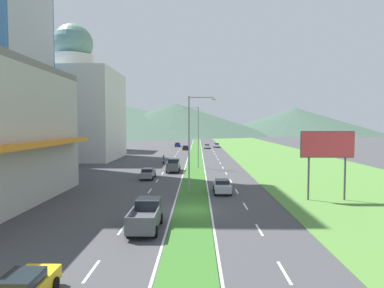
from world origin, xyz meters
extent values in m
plane|color=#424244|center=(0.00, 0.00, 0.00)|extent=(600.00, 600.00, 0.00)
cube|color=#387028|center=(0.00, 60.00, 0.03)|extent=(3.20, 240.00, 0.06)
cube|color=#518438|center=(20.60, 60.00, 0.03)|extent=(24.00, 240.00, 0.06)
cube|color=silver|center=(-5.10, -12.74, 0.01)|extent=(0.16, 2.80, 0.01)
cube|color=silver|center=(-5.10, -5.47, 0.01)|extent=(0.16, 2.80, 0.01)
cube|color=silver|center=(-5.10, 1.79, 0.01)|extent=(0.16, 2.80, 0.01)
cube|color=silver|center=(-5.10, 9.06, 0.01)|extent=(0.16, 2.80, 0.01)
cube|color=silver|center=(-5.10, 16.32, 0.01)|extent=(0.16, 2.80, 0.01)
cube|color=silver|center=(-5.10, 23.59, 0.01)|extent=(0.16, 2.80, 0.01)
cube|color=silver|center=(-5.10, 30.85, 0.01)|extent=(0.16, 2.80, 0.01)
cube|color=silver|center=(-5.10, 38.12, 0.01)|extent=(0.16, 2.80, 0.01)
cube|color=silver|center=(-5.10, 45.38, 0.01)|extent=(0.16, 2.80, 0.01)
cube|color=silver|center=(-5.10, 52.64, 0.01)|extent=(0.16, 2.80, 0.01)
cube|color=silver|center=(-5.10, 59.91, 0.01)|extent=(0.16, 2.80, 0.01)
cube|color=silver|center=(-5.10, 67.17, 0.01)|extent=(0.16, 2.80, 0.01)
cube|color=silver|center=(-5.10, 74.44, 0.01)|extent=(0.16, 2.80, 0.01)
cube|color=silver|center=(-5.10, 81.70, 0.01)|extent=(0.16, 2.80, 0.01)
cube|color=silver|center=(5.10, -12.74, 0.01)|extent=(0.16, 2.80, 0.01)
cube|color=silver|center=(5.10, -5.47, 0.01)|extent=(0.16, 2.80, 0.01)
cube|color=silver|center=(5.10, 1.79, 0.01)|extent=(0.16, 2.80, 0.01)
cube|color=silver|center=(5.10, 9.06, 0.01)|extent=(0.16, 2.80, 0.01)
cube|color=silver|center=(5.10, 16.32, 0.01)|extent=(0.16, 2.80, 0.01)
cube|color=silver|center=(5.10, 23.59, 0.01)|extent=(0.16, 2.80, 0.01)
cube|color=silver|center=(5.10, 30.85, 0.01)|extent=(0.16, 2.80, 0.01)
cube|color=silver|center=(5.10, 38.12, 0.01)|extent=(0.16, 2.80, 0.01)
cube|color=silver|center=(5.10, 45.38, 0.01)|extent=(0.16, 2.80, 0.01)
cube|color=silver|center=(5.10, 52.64, 0.01)|extent=(0.16, 2.80, 0.01)
cube|color=silver|center=(5.10, 59.91, 0.01)|extent=(0.16, 2.80, 0.01)
cube|color=silver|center=(5.10, 67.17, 0.01)|extent=(0.16, 2.80, 0.01)
cube|color=silver|center=(5.10, 74.44, 0.01)|extent=(0.16, 2.80, 0.01)
cube|color=silver|center=(5.10, 81.70, 0.01)|extent=(0.16, 2.80, 0.01)
cube|color=silver|center=(-1.75, 60.00, 0.01)|extent=(0.16, 240.00, 0.01)
cube|color=silver|center=(1.75, 60.00, 0.01)|extent=(0.16, 240.00, 0.01)
cube|color=orange|center=(-14.63, 0.48, 5.96)|extent=(2.82, 22.71, 0.61)
cube|color=silver|center=(-27.42, 46.22, 9.93)|extent=(19.35, 19.35, 19.85)
cylinder|color=beige|center=(-27.42, 46.22, 21.59)|extent=(9.13, 9.13, 3.48)
sphere|color=slate|center=(-27.42, 46.22, 25.94)|extent=(8.70, 8.70, 8.70)
cube|color=#B7B2A8|center=(-29.85, 71.13, 9.95)|extent=(13.36, 13.36, 19.91)
cone|color=#3D5647|center=(-66.37, 242.00, 12.34)|extent=(227.01, 227.01, 24.69)
cone|color=#3D5647|center=(-16.10, 225.65, 11.96)|extent=(147.27, 147.27, 23.93)
cone|color=#3D5647|center=(79.88, 246.90, 10.75)|extent=(135.93, 135.93, 21.49)
cylinder|color=#99999E|center=(-0.43, 7.46, 5.48)|extent=(0.18, 0.18, 10.96)
cylinder|color=#99999E|center=(0.96, 7.56, 10.81)|extent=(2.79, 0.30, 0.10)
ellipsoid|color=silver|center=(2.35, 7.65, 10.61)|extent=(0.56, 0.28, 0.20)
cylinder|color=#99999E|center=(0.63, 29.95, 5.47)|extent=(0.18, 0.18, 10.94)
cylinder|color=#99999E|center=(-0.77, 30.05, 10.79)|extent=(2.82, 0.30, 0.10)
ellipsoid|color=silver|center=(-2.18, 30.15, 10.59)|extent=(0.56, 0.28, 0.20)
cylinder|color=#4C4C51|center=(11.90, 4.39, 2.26)|extent=(0.20, 0.20, 4.51)
cylinder|color=#4C4C51|center=(15.60, 4.39, 2.26)|extent=(0.20, 0.20, 4.51)
cube|color=#D83847|center=(13.75, 4.29, 5.77)|extent=(5.28, 0.16, 2.52)
cube|color=#4C4C51|center=(13.75, 4.41, 5.77)|extent=(5.48, 0.08, 2.72)
cube|color=silver|center=(3.53, 80.38, 0.63)|extent=(1.83, 4.61, 0.62)
cube|color=black|center=(3.53, 80.57, 1.18)|extent=(1.57, 2.03, 0.47)
cylinder|color=black|center=(4.41, 78.95, 0.32)|extent=(0.22, 0.64, 0.64)
cylinder|color=black|center=(2.65, 78.95, 0.32)|extent=(0.22, 0.64, 0.64)
cylinder|color=black|center=(4.41, 81.81, 0.32)|extent=(0.22, 0.64, 0.64)
cylinder|color=black|center=(2.65, 81.81, 0.32)|extent=(0.22, 0.64, 0.64)
cube|color=black|center=(-3.23, 73.80, 0.64)|extent=(1.70, 4.10, 0.65)
cube|color=black|center=(-3.23, 73.63, 1.18)|extent=(1.46, 1.80, 0.41)
cylinder|color=black|center=(-4.04, 75.07, 0.32)|extent=(0.22, 0.64, 0.64)
cylinder|color=black|center=(-2.41, 75.07, 0.32)|extent=(0.22, 0.64, 0.64)
cylinder|color=black|center=(-4.04, 72.53, 0.32)|extent=(0.22, 0.64, 0.64)
cylinder|color=black|center=(-2.41, 72.53, 0.32)|extent=(0.22, 0.64, 0.64)
cube|color=black|center=(-6.98, -16.27, 1.18)|extent=(1.46, 1.77, 0.45)
cylinder|color=black|center=(-7.80, -14.86, 0.32)|extent=(0.22, 0.64, 0.64)
cylinder|color=black|center=(-6.16, -14.86, 0.32)|extent=(0.22, 0.64, 0.64)
cube|color=navy|center=(-6.62, 89.10, 0.70)|extent=(1.72, 4.33, 0.77)
cube|color=black|center=(-6.62, 88.93, 1.29)|extent=(1.48, 1.91, 0.41)
cylinder|color=black|center=(-7.45, 90.44, 0.32)|extent=(0.22, 0.64, 0.64)
cylinder|color=black|center=(-5.80, 90.44, 0.32)|extent=(0.22, 0.64, 0.64)
cylinder|color=black|center=(-7.45, 87.76, 0.32)|extent=(0.22, 0.64, 0.64)
cylinder|color=black|center=(-5.80, 87.76, 0.32)|extent=(0.22, 0.64, 0.64)
cube|color=slate|center=(-6.66, 18.06, 0.70)|extent=(1.72, 4.55, 0.75)
cube|color=black|center=(-6.66, 17.88, 1.30)|extent=(1.48, 2.00, 0.46)
cylinder|color=black|center=(-7.48, 19.48, 0.32)|extent=(0.22, 0.64, 0.64)
cylinder|color=black|center=(-5.83, 19.48, 0.32)|extent=(0.22, 0.64, 0.64)
cylinder|color=black|center=(-7.48, 16.65, 0.32)|extent=(0.22, 0.64, 0.64)
cylinder|color=black|center=(-5.83, 16.65, 0.32)|extent=(0.22, 0.64, 0.64)
cube|color=#B2B2B7|center=(3.32, 8.01, 0.70)|extent=(1.82, 4.28, 0.76)
cube|color=black|center=(3.32, 8.18, 1.30)|extent=(1.56, 1.89, 0.43)
cylinder|color=black|center=(4.19, 6.69, 0.32)|extent=(0.22, 0.64, 0.64)
cylinder|color=black|center=(2.45, 6.69, 0.32)|extent=(0.22, 0.64, 0.64)
cylinder|color=black|center=(4.19, 9.34, 0.32)|extent=(0.22, 0.64, 0.64)
cylinder|color=black|center=(2.45, 9.34, 0.32)|extent=(0.22, 0.64, 0.64)
cube|color=silver|center=(7.03, 85.59, 0.63)|extent=(1.79, 4.57, 0.62)
cube|color=black|center=(7.03, 85.77, 1.21)|extent=(1.54, 2.01, 0.54)
cylinder|color=black|center=(7.88, 84.17, 0.32)|extent=(0.22, 0.64, 0.64)
cylinder|color=black|center=(6.17, 84.17, 0.32)|extent=(0.22, 0.64, 0.64)
cylinder|color=black|center=(7.88, 87.01, 0.32)|extent=(0.22, 0.64, 0.64)
cylinder|color=black|center=(6.17, 87.01, 0.32)|extent=(0.22, 0.64, 0.64)
cube|color=#515459|center=(-3.33, -5.61, 0.80)|extent=(2.00, 5.40, 0.80)
cube|color=black|center=(-3.33, -4.01, 1.60)|extent=(1.84, 2.00, 0.80)
cube|color=#515459|center=(-4.27, -6.71, 1.42)|extent=(0.10, 3.20, 0.44)
cube|color=#515459|center=(-2.39, -6.71, 1.42)|extent=(0.10, 3.20, 0.44)
cube|color=#515459|center=(-3.33, -8.26, 1.42)|extent=(1.84, 0.10, 0.44)
cylinder|color=black|center=(-4.29, -3.99, 0.40)|extent=(0.26, 0.80, 0.80)
cylinder|color=black|center=(-2.37, -3.99, 0.40)|extent=(0.26, 0.80, 0.80)
cylinder|color=black|center=(-4.29, -7.23, 0.40)|extent=(0.26, 0.80, 0.80)
cylinder|color=black|center=(-2.37, -7.23, 0.40)|extent=(0.26, 0.80, 0.80)
cube|color=#515459|center=(-3.53, 25.49, 0.80)|extent=(2.00, 5.40, 0.80)
cube|color=black|center=(-3.53, 27.09, 1.60)|extent=(1.84, 2.00, 0.80)
cube|color=#515459|center=(-4.47, 24.39, 1.42)|extent=(0.10, 3.20, 0.44)
cube|color=#515459|center=(-2.59, 24.39, 1.42)|extent=(0.10, 3.20, 0.44)
cube|color=#515459|center=(-3.53, 22.84, 1.42)|extent=(1.84, 0.10, 0.44)
cylinder|color=black|center=(-4.49, 27.11, 0.40)|extent=(0.26, 0.80, 0.80)
cylinder|color=black|center=(-2.57, 27.11, 0.40)|extent=(0.26, 0.80, 0.80)
cylinder|color=black|center=(-4.49, 23.87, 0.40)|extent=(0.26, 0.80, 0.80)
cylinder|color=black|center=(-2.57, 23.87, 0.40)|extent=(0.26, 0.80, 0.80)
cylinder|color=black|center=(-6.27, 37.54, 0.30)|extent=(0.10, 0.60, 0.60)
cylinder|color=black|center=(-6.27, 36.14, 0.30)|extent=(0.12, 0.60, 0.60)
cube|color=navy|center=(-6.27, 36.84, 0.47)|extent=(0.20, 1.12, 0.25)
ellipsoid|color=navy|center=(-6.27, 37.04, 0.83)|extent=(0.24, 0.44, 0.24)
cube|color=#4C4C51|center=(-6.27, 36.74, 1.20)|extent=(0.36, 0.28, 0.70)
sphere|color=blue|center=(-6.27, 36.79, 1.67)|extent=(0.26, 0.26, 0.26)
camera|label=1|loc=(0.54, -30.17, 7.77)|focal=31.63mm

